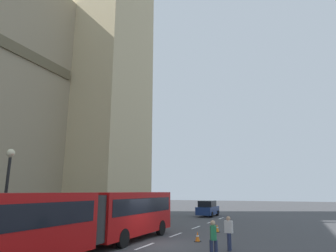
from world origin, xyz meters
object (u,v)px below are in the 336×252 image
at_px(traffic_cone_west, 198,237).
at_px(traffic_cone_middle, 217,228).
at_px(pedestrian_near_cones, 213,239).
at_px(pedestrian_by_kerb, 229,232).
at_px(articulated_bus, 82,216).
at_px(sedan_lead, 208,209).
at_px(street_lamp, 6,190).

relative_size(traffic_cone_west, traffic_cone_middle, 1.00).
distance_m(pedestrian_near_cones, pedestrian_by_kerb, 2.47).
xyz_separation_m(traffic_cone_west, pedestrian_near_cones, (-4.39, -2.14, 0.63)).
distance_m(articulated_bus, traffic_cone_middle, 11.06).
height_order(sedan_lead, pedestrian_by_kerb, sedan_lead).
height_order(articulated_bus, pedestrian_by_kerb, articulated_bus).
distance_m(articulated_bus, street_lamp, 4.78).
distance_m(articulated_bus, traffic_cone_west, 7.12).
distance_m(traffic_cone_west, pedestrian_near_cones, 4.92).
height_order(traffic_cone_west, traffic_cone_middle, same).
distance_m(sedan_lead, traffic_cone_west, 18.09).
xyz_separation_m(sedan_lead, pedestrian_near_cones, (-21.96, -6.37, -0.00)).
bearing_deg(traffic_cone_west, pedestrian_by_kerb, -129.74).
height_order(sedan_lead, pedestrian_near_cones, sedan_lead).
bearing_deg(pedestrian_near_cones, traffic_cone_west, 25.98).
relative_size(traffic_cone_west, pedestrian_by_kerb, 0.34).
height_order(traffic_cone_middle, pedestrian_by_kerb, pedestrian_by_kerb).
distance_m(articulated_bus, pedestrian_near_cones, 6.52).
bearing_deg(traffic_cone_west, traffic_cone_middle, -1.12).
distance_m(sedan_lead, pedestrian_near_cones, 22.87).
bearing_deg(street_lamp, pedestrian_by_kerb, -67.77).
relative_size(articulated_bus, street_lamp, 3.19).
relative_size(street_lamp, pedestrian_by_kerb, 3.12).
relative_size(articulated_bus, pedestrian_by_kerb, 9.93).
relative_size(sedan_lead, pedestrian_near_cones, 2.60).
bearing_deg(traffic_cone_west, pedestrian_near_cones, -154.02).
bearing_deg(pedestrian_near_cones, sedan_lead, 16.18).
xyz_separation_m(articulated_bus, pedestrian_by_kerb, (3.62, -6.54, -0.83)).
bearing_deg(traffic_cone_west, sedan_lead, 13.54).
bearing_deg(pedestrian_by_kerb, traffic_cone_middle, 19.05).
bearing_deg(street_lamp, traffic_cone_west, -53.55).
height_order(traffic_cone_west, pedestrian_by_kerb, pedestrian_by_kerb).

